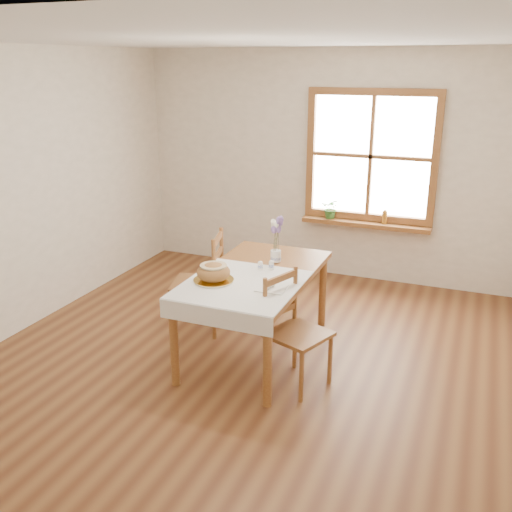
{
  "coord_description": "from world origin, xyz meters",
  "views": [
    {
      "loc": [
        1.7,
        -3.89,
        2.44
      ],
      "look_at": [
        0.0,
        0.3,
        0.9
      ],
      "focal_mm": 40.0,
      "sensor_mm": 36.0,
      "label": 1
    }
  ],
  "objects": [
    {
      "name": "table_linen",
      "position": [
        0.0,
        -0.0,
        0.76
      ],
      "size": [
        0.91,
        0.99,
        0.01
      ],
      "primitive_type": "cube",
      "color": "white",
      "rests_on": "dining_table"
    },
    {
      "name": "eggs",
      "position": [
        0.26,
        -0.02,
        0.79
      ],
      "size": [
        0.18,
        0.16,
        0.04
      ],
      "primitive_type": null,
      "rotation": [
        0.0,
        0.0,
        0.03
      ],
      "color": "white",
      "rests_on": "egg_napkin"
    },
    {
      "name": "dining_table",
      "position": [
        0.0,
        0.3,
        0.66
      ],
      "size": [
        0.9,
        1.6,
        0.75
      ],
      "color": "olive",
      "rests_on": "ground"
    },
    {
      "name": "flower_vase",
      "position": [
        0.06,
        0.61,
        0.8
      ],
      "size": [
        0.11,
        0.11,
        0.1
      ],
      "primitive_type": "cylinder",
      "rotation": [
        0.0,
        0.0,
        -0.24
      ],
      "color": "white",
      "rests_on": "dining_table"
    },
    {
      "name": "lavender_bouquet",
      "position": [
        0.06,
        0.61,
        1.01
      ],
      "size": [
        0.17,
        0.17,
        0.31
      ],
      "primitive_type": null,
      "color": "#6F5292",
      "rests_on": "flower_vase"
    },
    {
      "name": "egg_napkin",
      "position": [
        0.26,
        -0.02,
        0.77
      ],
      "size": [
        0.23,
        0.2,
        0.01
      ],
      "primitive_type": "cube",
      "rotation": [
        0.0,
        0.0,
        0.03
      ],
      "color": "white",
      "rests_on": "table_linen"
    },
    {
      "name": "window_sill",
      "position": [
        0.5,
        2.4,
        0.69
      ],
      "size": [
        1.46,
        0.2,
        0.05
      ],
      "color": "olive",
      "rests_on": "ground"
    },
    {
      "name": "pepper_shaker",
      "position": [
        0.1,
        0.39,
        0.8
      ],
      "size": [
        0.05,
        0.05,
        0.09
      ],
      "primitive_type": "cylinder",
      "rotation": [
        0.0,
        0.0,
        -0.23
      ],
      "color": "white",
      "rests_on": "table_linen"
    },
    {
      "name": "bread_plate",
      "position": [
        -0.23,
        -0.04,
        0.77
      ],
      "size": [
        0.36,
        0.36,
        0.02
      ],
      "primitive_type": "cylinder",
      "rotation": [
        0.0,
        0.0,
        0.14
      ],
      "color": "white",
      "rests_on": "table_linen"
    },
    {
      "name": "potted_plant",
      "position": [
        0.09,
        2.4,
        0.81
      ],
      "size": [
        0.22,
        0.24,
        0.18
      ],
      "primitive_type": "imported",
      "rotation": [
        0.0,
        0.0,
        -0.03
      ],
      "color": "#326B2A",
      "rests_on": "window_sill"
    },
    {
      "name": "room_walls",
      "position": [
        0.0,
        0.0,
        1.71
      ],
      "size": [
        4.6,
        5.1,
        2.65
      ],
      "color": "white",
      "rests_on": "ground"
    },
    {
      "name": "salt_shaker",
      "position": [
        0.02,
        0.35,
        0.8
      ],
      "size": [
        0.05,
        0.05,
        0.08
      ],
      "primitive_type": "cylinder",
      "rotation": [
        0.0,
        0.0,
        0.24
      ],
      "color": "white",
      "rests_on": "table_linen"
    },
    {
      "name": "bread_loaf",
      "position": [
        -0.23,
        -0.04,
        0.85
      ],
      "size": [
        0.27,
        0.27,
        0.15
      ],
      "primitive_type": "ellipsoid",
      "color": "#AB793C",
      "rests_on": "bread_plate"
    },
    {
      "name": "chair_left",
      "position": [
        -0.69,
        0.53,
        0.48
      ],
      "size": [
        0.57,
        0.56,
        0.96
      ],
      "primitive_type": null,
      "rotation": [
        0.0,
        0.0,
        -1.31
      ],
      "color": "olive",
      "rests_on": "ground"
    },
    {
      "name": "window",
      "position": [
        0.5,
        2.47,
        1.45
      ],
      "size": [
        1.46,
        0.08,
        1.46
      ],
      "color": "olive",
      "rests_on": "ground"
    },
    {
      "name": "ground",
      "position": [
        0.0,
        0.0,
        0.0
      ],
      "size": [
        5.0,
        5.0,
        0.0
      ],
      "primitive_type": "plane",
      "color": "brown",
      "rests_on": "ground"
    },
    {
      "name": "amber_bottle",
      "position": [
        0.71,
        2.4,
        0.8
      ],
      "size": [
        0.07,
        0.07,
        0.16
      ],
      "primitive_type": "cylinder",
      "rotation": [
        0.0,
        0.0,
        0.23
      ],
      "color": "#9D661D",
      "rests_on": "window_sill"
    },
    {
      "name": "chair_right",
      "position": [
        0.51,
        -0.07,
        0.45
      ],
      "size": [
        0.56,
        0.55,
        0.9
      ],
      "primitive_type": null,
      "rotation": [
        0.0,
        0.0,
        1.2
      ],
      "color": "olive",
      "rests_on": "ground"
    }
  ]
}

